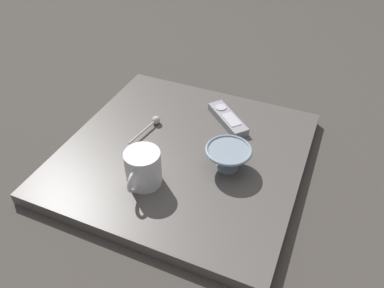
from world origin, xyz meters
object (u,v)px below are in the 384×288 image
(coffee_mug, at_px, (143,168))
(tv_remote_near, at_px, (228,119))
(cereal_bowl, at_px, (228,157))
(teaspoon, at_px, (153,123))

(coffee_mug, relative_size, tv_remote_near, 0.78)
(cereal_bowl, distance_m, teaspoon, 0.27)
(tv_remote_near, bearing_deg, coffee_mug, -109.01)
(cereal_bowl, xyz_separation_m, coffee_mug, (-0.17, -0.13, 0.01))
(tv_remote_near, bearing_deg, teaspoon, -151.83)
(cereal_bowl, distance_m, tv_remote_near, 0.20)
(teaspoon, distance_m, tv_remote_near, 0.22)
(cereal_bowl, relative_size, tv_remote_near, 0.77)
(cereal_bowl, bearing_deg, tv_remote_near, 108.88)
(teaspoon, bearing_deg, tv_remote_near, 28.17)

